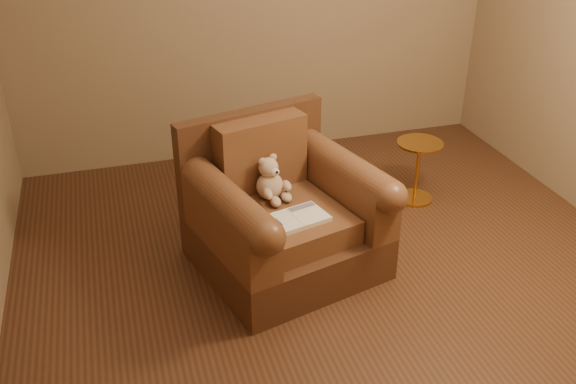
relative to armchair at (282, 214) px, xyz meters
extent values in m
plane|color=#4D2C1A|center=(0.30, -0.26, -0.36)|extent=(4.00, 4.00, 0.00)
cube|color=#4A2A18|center=(0.01, -0.04, -0.21)|extent=(1.24, 1.20, 0.29)
cube|color=#4A2A18|center=(-0.10, 0.38, 0.25)|extent=(1.02, 0.36, 0.63)
cube|color=brown|center=(0.02, -0.09, 0.01)|extent=(0.76, 0.85, 0.15)
cube|color=brown|center=(-0.07, 0.25, 0.31)|extent=(0.62, 0.31, 0.46)
cube|color=brown|center=(-0.37, -0.20, 0.09)|extent=(0.42, 0.89, 0.33)
cube|color=brown|center=(0.42, 0.01, 0.09)|extent=(0.42, 0.89, 0.33)
cylinder|color=brown|center=(-0.37, -0.20, 0.26)|extent=(0.42, 0.89, 0.20)
cylinder|color=brown|center=(0.42, 0.01, 0.26)|extent=(0.42, 0.89, 0.20)
ellipsoid|color=tan|center=(-0.05, 0.09, 0.16)|extent=(0.17, 0.15, 0.18)
sphere|color=tan|center=(-0.06, 0.10, 0.29)|extent=(0.12, 0.12, 0.12)
ellipsoid|color=tan|center=(-0.10, 0.08, 0.34)|extent=(0.05, 0.03, 0.05)
ellipsoid|color=tan|center=(-0.02, 0.12, 0.34)|extent=(0.05, 0.03, 0.05)
ellipsoid|color=beige|center=(-0.03, 0.04, 0.28)|extent=(0.06, 0.04, 0.05)
sphere|color=black|center=(-0.02, 0.03, 0.29)|extent=(0.02, 0.02, 0.02)
ellipsoid|color=tan|center=(-0.09, -0.01, 0.16)|extent=(0.06, 0.11, 0.06)
ellipsoid|color=tan|center=(0.05, 0.06, 0.16)|extent=(0.06, 0.11, 0.06)
ellipsoid|color=tan|center=(-0.05, -0.02, 0.11)|extent=(0.07, 0.11, 0.06)
ellipsoid|color=tan|center=(0.03, 0.02, 0.11)|extent=(0.07, 0.11, 0.06)
cube|color=beige|center=(0.01, -0.23, 0.10)|extent=(0.42, 0.31, 0.03)
cube|color=white|center=(-0.08, -0.26, 0.11)|extent=(0.23, 0.27, 0.00)
cube|color=white|center=(0.11, -0.21, 0.11)|extent=(0.23, 0.27, 0.00)
cube|color=beige|center=(0.01, -0.23, 0.11)|extent=(0.06, 0.22, 0.00)
cube|color=#0F1638|center=(-0.12, -0.27, 0.11)|extent=(0.08, 0.09, 0.00)
cube|color=slate|center=(0.09, -0.13, 0.11)|extent=(0.18, 0.09, 0.00)
cylinder|color=gold|center=(1.20, 0.50, -0.35)|extent=(0.27, 0.27, 0.02)
cylinder|color=gold|center=(1.20, 0.50, -0.12)|extent=(0.03, 0.03, 0.44)
cylinder|color=gold|center=(1.20, 0.50, 0.11)|extent=(0.34, 0.34, 0.02)
cylinder|color=gold|center=(1.20, 0.50, 0.10)|extent=(0.03, 0.03, 0.02)
camera|label=1|loc=(-0.95, -3.31, 2.05)|focal=40.00mm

